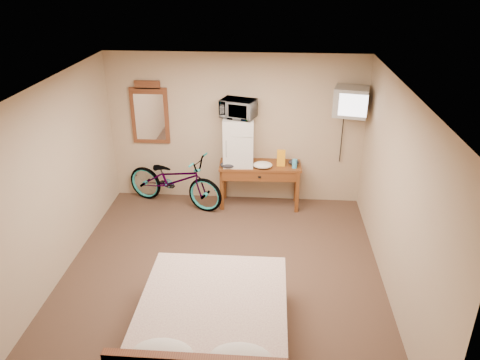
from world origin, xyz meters
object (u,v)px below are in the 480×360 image
at_px(bicycle, 174,180).
at_px(bed, 210,334).
at_px(blue_cup, 295,164).
at_px(microwave, 238,109).
at_px(crt_television, 351,102).
at_px(wall_mirror, 150,113).
at_px(mini_fridge, 238,141).
at_px(desk, 260,172).

bearing_deg(bicycle, bed, -143.98).
bearing_deg(blue_cup, microwave, 173.44).
height_order(crt_television, bed, crt_television).
height_order(blue_cup, bed, bed).
bearing_deg(bed, crt_television, 62.82).
distance_m(crt_television, wall_mirror, 3.23).
height_order(mini_fridge, bed, mini_fridge).
bearing_deg(mini_fridge, bed, -90.41).
bearing_deg(crt_television, bed, -117.18).
height_order(crt_television, bicycle, crt_television).
bearing_deg(wall_mirror, crt_television, -4.50).
xyz_separation_m(desk, bed, (-0.38, -3.37, -0.33)).
xyz_separation_m(mini_fridge, wall_mirror, (-1.48, 0.23, 0.35)).
xyz_separation_m(microwave, blue_cup, (0.91, -0.11, -0.86)).
distance_m(wall_mirror, bed, 4.11).
xyz_separation_m(desk, wall_mirror, (-1.84, 0.27, 0.87)).
relative_size(desk, bed, 0.66).
bearing_deg(bicycle, wall_mirror, 70.56).
bearing_deg(mini_fridge, wall_mirror, 171.00).
height_order(crt_television, wall_mirror, crt_television).
xyz_separation_m(desk, microwave, (-0.36, 0.04, 1.05)).
bearing_deg(wall_mirror, mini_fridge, -9.00).
relative_size(wall_mirror, bicycle, 0.60).
bearing_deg(desk, microwave, 173.98).
relative_size(desk, mini_fridge, 1.72).
relative_size(desk, blue_cup, 9.53).
relative_size(desk, bicycle, 0.77).
relative_size(desk, microwave, 2.56).
bearing_deg(bed, bicycle, 107.42).
bearing_deg(bicycle, blue_cup, -71.88).
relative_size(crt_television, bed, 0.31).
distance_m(desk, bicycle, 1.44).
relative_size(desk, wall_mirror, 1.28).
distance_m(microwave, blue_cup, 1.26).
height_order(wall_mirror, bed, wall_mirror).
bearing_deg(blue_cup, bicycle, 179.53).
distance_m(wall_mirror, bicycle, 1.16).
height_order(microwave, wall_mirror, wall_mirror).
bearing_deg(mini_fridge, microwave, 56.30).
relative_size(mini_fridge, bicycle, 0.45).
height_order(desk, bicycle, bicycle).
xyz_separation_m(desk, blue_cup, (0.56, -0.07, 0.19)).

